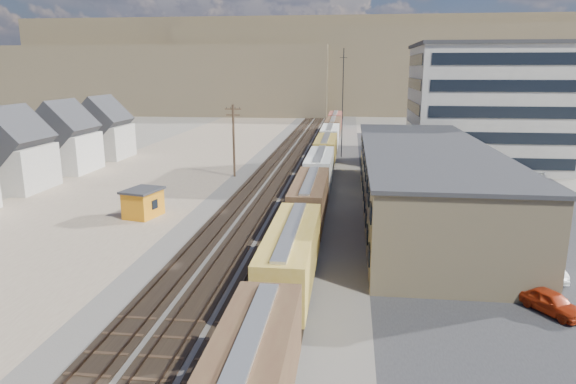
# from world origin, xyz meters

# --- Properties ---
(ground) EXTENTS (300.00, 300.00, 0.00)m
(ground) POSITION_xyz_m (0.00, 0.00, 0.00)
(ground) COLOR #6B6356
(ground) RESTS_ON ground
(ballast_bed) EXTENTS (18.00, 200.00, 0.06)m
(ballast_bed) POSITION_xyz_m (0.00, 50.00, 0.03)
(ballast_bed) COLOR #4C4742
(ballast_bed) RESTS_ON ground
(dirt_yard) EXTENTS (24.00, 180.00, 0.03)m
(dirt_yard) POSITION_xyz_m (-20.00, 40.00, 0.01)
(dirt_yard) COLOR #826C59
(dirt_yard) RESTS_ON ground
(asphalt_lot) EXTENTS (26.00, 120.00, 0.04)m
(asphalt_lot) POSITION_xyz_m (22.00, 35.00, 0.02)
(asphalt_lot) COLOR #232326
(asphalt_lot) RESTS_ON ground
(rail_tracks) EXTENTS (11.40, 200.00, 0.24)m
(rail_tracks) POSITION_xyz_m (-0.55, 50.00, 0.11)
(rail_tracks) COLOR black
(rail_tracks) RESTS_ON ground
(freight_train) EXTENTS (3.00, 119.74, 4.46)m
(freight_train) POSITION_xyz_m (3.80, 42.54, 2.79)
(freight_train) COLOR black
(freight_train) RESTS_ON ground
(warehouse) EXTENTS (12.40, 40.40, 7.25)m
(warehouse) POSITION_xyz_m (14.98, 25.00, 3.65)
(warehouse) COLOR tan
(warehouse) RESTS_ON ground
(office_tower) EXTENTS (22.60, 18.60, 18.45)m
(office_tower) POSITION_xyz_m (27.95, 54.95, 9.26)
(office_tower) COLOR #9E998E
(office_tower) RESTS_ON ground
(utility_pole_north) EXTENTS (2.20, 0.32, 10.00)m
(utility_pole_north) POSITION_xyz_m (-8.50, 42.00, 5.30)
(utility_pole_north) COLOR #382619
(utility_pole_north) RESTS_ON ground
(radio_mast) EXTENTS (1.20, 0.16, 18.00)m
(radio_mast) POSITION_xyz_m (6.00, 60.00, 9.12)
(radio_mast) COLOR black
(radio_mast) RESTS_ON ground
(hills_north) EXTENTS (265.00, 80.00, 32.00)m
(hills_north) POSITION_xyz_m (0.17, 167.92, 14.10)
(hills_north) COLOR brown
(hills_north) RESTS_ON ground
(maintenance_shed) EXTENTS (3.88, 4.55, 2.91)m
(maintenance_shed) POSITION_xyz_m (-13.27, 21.29, 1.49)
(maintenance_shed) COLOR orange
(maintenance_shed) RESTS_ON ground
(parked_car_red) EXTENTS (3.64, 4.32, 1.39)m
(parked_car_red) POSITION_xyz_m (20.00, 3.97, 0.70)
(parked_car_red) COLOR #A62C0F
(parked_car_red) RESTS_ON ground
(parked_car_white) EXTENTS (1.66, 4.54, 1.49)m
(parked_car_white) POSITION_xyz_m (21.75, 9.91, 0.74)
(parked_car_white) COLOR white
(parked_car_white) RESTS_ON ground
(parked_car_blue) EXTENTS (5.79, 6.64, 1.70)m
(parked_car_blue) POSITION_xyz_m (27.53, 56.11, 0.85)
(parked_car_blue) COLOR navy
(parked_car_blue) RESTS_ON ground
(parked_car_far) EXTENTS (2.87, 5.20, 1.67)m
(parked_car_far) POSITION_xyz_m (33.62, 47.94, 0.84)
(parked_car_far) COLOR silver
(parked_car_far) RESTS_ON ground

